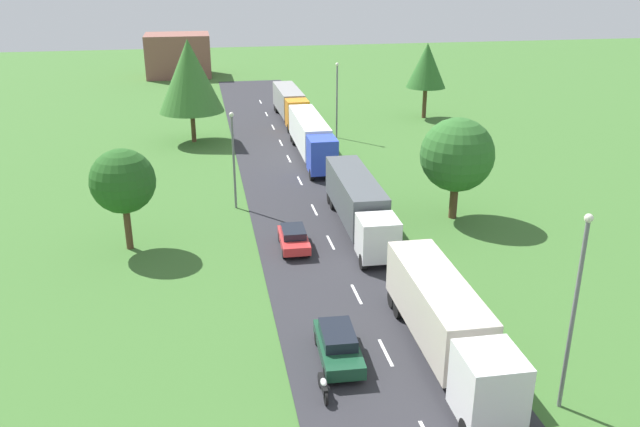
# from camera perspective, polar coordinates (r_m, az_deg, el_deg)

# --- Properties ---
(road) EXTENTS (10.00, 140.00, 0.06)m
(road) POSITION_cam_1_polar(r_m,az_deg,el_deg) (41.20, 2.03, -4.77)
(road) COLOR #2B2B30
(road) RESTS_ON ground
(lane_marking_centre) EXTENTS (0.16, 118.14, 0.01)m
(lane_marking_centre) POSITION_cam_1_polar(r_m,az_deg,el_deg) (36.13, 4.06, -8.73)
(lane_marking_centre) COLOR white
(lane_marking_centre) RESTS_ON road
(truck_lead) EXTENTS (2.68, 12.52, 3.64)m
(truck_lead) POSITION_cam_1_polar(r_m,az_deg,el_deg) (31.81, 10.97, -9.23)
(truck_lead) COLOR white
(truck_lead) RESTS_ON road
(truck_second) EXTENTS (2.81, 13.60, 3.64)m
(truck_second) POSITION_cam_1_polar(r_m,az_deg,el_deg) (46.20, 3.38, 0.99)
(truck_second) COLOR white
(truck_second) RESTS_ON road
(truck_third) EXTENTS (2.69, 15.07, 3.76)m
(truck_third) POSITION_cam_1_polar(r_m,az_deg,el_deg) (63.66, -0.78, 6.78)
(truck_third) COLOR blue
(truck_third) RESTS_ON road
(truck_fourth) EXTENTS (2.59, 13.31, 3.64)m
(truck_fourth) POSITION_cam_1_polar(r_m,az_deg,el_deg) (79.49, -2.64, 9.63)
(truck_fourth) COLOR orange
(truck_fourth) RESTS_ON road
(car_second) EXTENTS (2.04, 4.64, 1.52)m
(car_second) POSITION_cam_1_polar(r_m,az_deg,el_deg) (31.95, 1.60, -11.39)
(car_second) COLOR #19472D
(car_second) RESTS_ON road
(car_third) EXTENTS (1.92, 4.10, 1.39)m
(car_third) POSITION_cam_1_polar(r_m,az_deg,el_deg) (43.57, -2.32, -2.16)
(car_third) COLOR red
(car_third) RESTS_ON road
(motorcycle_courier) EXTENTS (0.28, 1.94, 0.91)m
(motorcycle_courier) POSITION_cam_1_polar(r_m,az_deg,el_deg) (29.78, 0.27, -14.83)
(motorcycle_courier) COLOR black
(motorcycle_courier) RESTS_ON road
(lamppost_lead) EXTENTS (0.36, 0.36, 8.97)m
(lamppost_lead) POSITION_cam_1_polar(r_m,az_deg,el_deg) (28.76, 21.39, -7.47)
(lamppost_lead) COLOR slate
(lamppost_lead) RESTS_ON ground
(lamppost_second) EXTENTS (0.36, 0.36, 7.60)m
(lamppost_second) POSITION_cam_1_polar(r_m,az_deg,el_deg) (50.22, -7.57, 5.06)
(lamppost_second) COLOR slate
(lamppost_second) RESTS_ON ground
(lamppost_third) EXTENTS (0.36, 0.36, 8.11)m
(lamppost_third) POSITION_cam_1_polar(r_m,az_deg,el_deg) (70.98, 1.49, 10.19)
(lamppost_third) COLOR slate
(lamppost_third) RESTS_ON ground
(tree_oak) EXTENTS (4.78, 4.78, 9.02)m
(tree_oak) POSITION_cam_1_polar(r_m,az_deg,el_deg) (81.33, 9.31, 12.64)
(tree_oak) COLOR #513823
(tree_oak) RESTS_ON ground
(tree_maple) EXTENTS (6.78, 6.78, 10.74)m
(tree_maple) POSITION_cam_1_polar(r_m,az_deg,el_deg) (70.15, -11.33, 11.71)
(tree_maple) COLOR #513823
(tree_maple) RESTS_ON ground
(tree_pine) EXTENTS (4.25, 4.25, 6.89)m
(tree_pine) POSITION_cam_1_polar(r_m,az_deg,el_deg) (44.15, -16.86, 2.69)
(tree_pine) COLOR #513823
(tree_pine) RESTS_ON ground
(tree_ash) EXTENTS (5.42, 5.42, 7.62)m
(tree_ash) POSITION_cam_1_polar(r_m,az_deg,el_deg) (48.68, 11.90, 5.03)
(tree_ash) COLOR #513823
(tree_ash) RESTS_ON ground
(distant_building) EXTENTS (10.45, 8.60, 6.90)m
(distant_building) POSITION_cam_1_polar(r_m,az_deg,el_deg) (114.23, -12.29, 13.37)
(distant_building) COLOR brown
(distant_building) RESTS_ON ground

